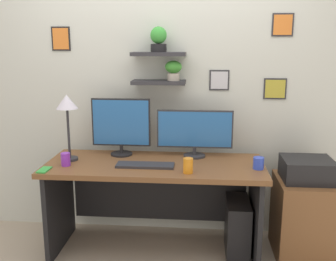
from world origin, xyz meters
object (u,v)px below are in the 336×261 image
at_px(keyboard, 145,165).
at_px(desk, 156,186).
at_px(monitor_left, 121,125).
at_px(computer_mouse, 188,165).
at_px(computer_tower_right, 237,227).
at_px(desk_lamp, 67,109).
at_px(coffee_mug, 259,163).
at_px(pen_cup, 66,159).
at_px(drawer_cabinet, 303,217).
at_px(cell_phone, 44,170).
at_px(printer, 307,170).
at_px(water_cup, 188,166).
at_px(monitor_right, 195,132).

bearing_deg(keyboard, desk, 66.98).
bearing_deg(monitor_left, computer_mouse, -27.78).
distance_m(desk, computer_tower_right, 0.74).
xyz_separation_m(desk, desk_lamp, (-0.69, -0.03, 0.63)).
bearing_deg(coffee_mug, monitor_left, 164.89).
distance_m(pen_cup, drawer_cabinet, 1.92).
height_order(monitor_left, cell_phone, monitor_left).
distance_m(desk_lamp, printer, 1.93).
bearing_deg(monitor_left, pen_cup, -137.29).
bearing_deg(keyboard, drawer_cabinet, 6.46).
bearing_deg(water_cup, desk_lamp, 165.92).
distance_m(coffee_mug, drawer_cabinet, 0.63).
distance_m(monitor_left, monitor_right, 0.61).
relative_size(pen_cup, drawer_cabinet, 0.16).
height_order(monitor_left, drawer_cabinet, monitor_left).
height_order(desk, computer_mouse, computer_mouse).
height_order(keyboard, printer, printer).
bearing_deg(desk_lamp, printer, 0.69).
distance_m(desk_lamp, pen_cup, 0.40).
relative_size(computer_mouse, printer, 0.24).
xyz_separation_m(cell_phone, pen_cup, (0.12, 0.13, 0.05)).
bearing_deg(computer_mouse, drawer_cabinet, 8.27).
relative_size(coffee_mug, drawer_cabinet, 0.14).
relative_size(computer_mouse, coffee_mug, 1.00).
relative_size(desk, pen_cup, 17.04).
height_order(desk_lamp, computer_tower_right, desk_lamp).
distance_m(monitor_left, computer_mouse, 0.69).
height_order(desk_lamp, printer, desk_lamp).
height_order(desk, monitor_left, monitor_left).
height_order(computer_mouse, drawer_cabinet, computer_mouse).
xyz_separation_m(desk_lamp, cell_phone, (-0.10, -0.28, -0.41)).
xyz_separation_m(keyboard, coffee_mug, (0.85, 0.01, 0.04)).
bearing_deg(printer, cell_phone, -171.36).
bearing_deg(water_cup, coffee_mug, 14.53).
height_order(pen_cup, drawer_cabinet, pen_cup).
bearing_deg(drawer_cabinet, keyboard, -173.54).
height_order(keyboard, desk_lamp, desk_lamp).
relative_size(desk, coffee_mug, 18.93).
relative_size(desk, monitor_right, 2.75).
distance_m(monitor_left, printer, 1.52).
relative_size(cell_phone, water_cup, 1.27).
height_order(cell_phone, printer, printer).
bearing_deg(pen_cup, water_cup, -5.57).
bearing_deg(coffee_mug, computer_tower_right, 143.77).
bearing_deg(cell_phone, desk_lamp, 71.19).
relative_size(monitor_right, drawer_cabinet, 0.99).
bearing_deg(printer, pen_cup, -174.72).
bearing_deg(desk_lamp, desk, 2.37).
bearing_deg(monitor_left, coffee_mug, -15.11).
xyz_separation_m(cell_phone, coffee_mug, (1.58, 0.17, 0.04)).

